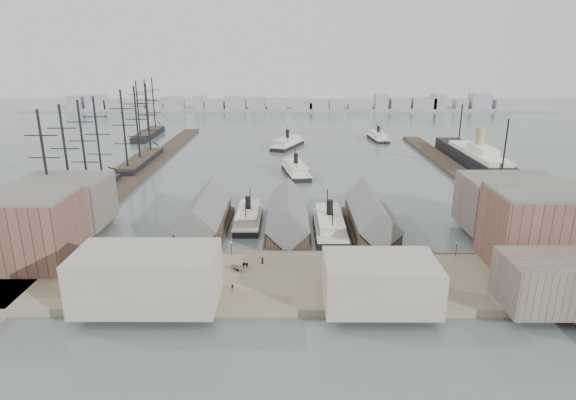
{
  "coord_description": "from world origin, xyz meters",
  "views": [
    {
      "loc": [
        0.51,
        -125.35,
        54.68
      ],
      "look_at": [
        0.0,
        30.0,
        6.0
      ],
      "focal_mm": 30.0,
      "sensor_mm": 36.0,
      "label": 1
    }
  ],
  "objects_px": {
    "horse_cart_left": "(101,268)",
    "ferry_docked_west": "(248,217)",
    "horse_cart_right": "(335,280)",
    "horse_cart_center": "(243,266)",
    "ocean_steamer": "(478,158)",
    "tram": "(417,268)"
  },
  "relations": [
    {
      "from": "horse_cart_left",
      "to": "tram",
      "type": "bearing_deg",
      "value": -95.96
    },
    {
      "from": "ferry_docked_west",
      "to": "horse_cart_right",
      "type": "height_order",
      "value": "ferry_docked_west"
    },
    {
      "from": "ocean_steamer",
      "to": "tram",
      "type": "distance_m",
      "value": 136.77
    },
    {
      "from": "ocean_steamer",
      "to": "horse_cart_left",
      "type": "distance_m",
      "value": 183.35
    },
    {
      "from": "horse_cart_left",
      "to": "horse_cart_right",
      "type": "distance_m",
      "value": 57.95
    },
    {
      "from": "horse_cart_center",
      "to": "ocean_steamer",
      "type": "bearing_deg",
      "value": -8.33
    },
    {
      "from": "ferry_docked_west",
      "to": "horse_cart_left",
      "type": "height_order",
      "value": "ferry_docked_west"
    },
    {
      "from": "ocean_steamer",
      "to": "horse_cart_left",
      "type": "bearing_deg",
      "value": -138.98
    },
    {
      "from": "horse_cart_center",
      "to": "horse_cart_right",
      "type": "xyz_separation_m",
      "value": [
        22.49,
        -7.64,
        -0.06
      ]
    },
    {
      "from": "ocean_steamer",
      "to": "horse_cart_center",
      "type": "xyz_separation_m",
      "value": [
        -103.23,
        -119.09,
        -1.25
      ]
    },
    {
      "from": "ferry_docked_west",
      "to": "horse_cart_left",
      "type": "distance_m",
      "value": 52.08
    },
    {
      "from": "ferry_docked_west",
      "to": "horse_cart_center",
      "type": "xyz_separation_m",
      "value": [
        1.77,
        -38.77,
        0.58
      ]
    },
    {
      "from": "tram",
      "to": "horse_cart_center",
      "type": "relative_size",
      "value": 2.41
    },
    {
      "from": "horse_cart_right",
      "to": "tram",
      "type": "bearing_deg",
      "value": -67.68
    },
    {
      "from": "ocean_steamer",
      "to": "horse_cart_right",
      "type": "xyz_separation_m",
      "value": [
        -80.74,
        -126.74,
        -1.3
      ]
    },
    {
      "from": "horse_cart_left",
      "to": "ferry_docked_west",
      "type": "bearing_deg",
      "value": -44.04
    },
    {
      "from": "horse_cart_center",
      "to": "horse_cart_right",
      "type": "bearing_deg",
      "value": -76.19
    },
    {
      "from": "ferry_docked_west",
      "to": "ocean_steamer",
      "type": "bearing_deg",
      "value": 37.41
    },
    {
      "from": "ferry_docked_west",
      "to": "horse_cart_center",
      "type": "bearing_deg",
      "value": -87.38
    },
    {
      "from": "ferry_docked_west",
      "to": "horse_cart_left",
      "type": "bearing_deg",
      "value": -129.8
    },
    {
      "from": "horse_cart_right",
      "to": "horse_cart_left",
      "type": "bearing_deg",
      "value": 94.64
    },
    {
      "from": "ferry_docked_west",
      "to": "ocean_steamer",
      "type": "distance_m",
      "value": 132.21
    }
  ]
}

